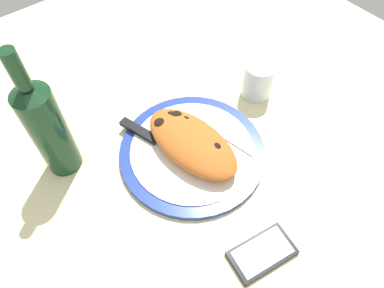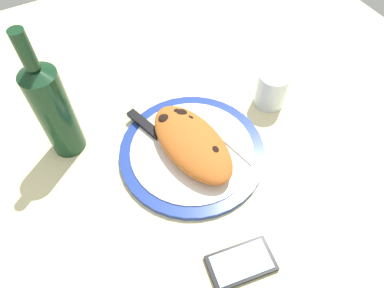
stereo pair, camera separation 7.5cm
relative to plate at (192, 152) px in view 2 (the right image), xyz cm
name	(u,v)px [view 2 (the right image)]	position (x,y,z in cm)	size (l,w,h in cm)	color
ground_plane	(192,157)	(0.00, 0.00, -2.26)	(150.00, 150.00, 3.00)	beige
plate	(192,152)	(0.00, 0.00, 0.00)	(31.77, 31.77, 1.60)	#233D99
calzone	(191,142)	(0.25, 0.21, 3.30)	(24.61, 14.29, 4.89)	#C16023
fork	(218,134)	(0.70, -7.06, 1.04)	(17.52, 5.17, 0.40)	silver
knife	(155,133)	(7.69, 5.31, 1.33)	(24.10, 8.86, 1.20)	silver
smartphone	(241,263)	(-25.47, 3.95, -0.20)	(8.47, 12.87, 1.16)	black
water_glass	(271,91)	(4.35, -23.85, 3.14)	(7.32, 7.32, 9.00)	silver
wine_bottle	(53,109)	(15.28, 22.84, 11.45)	(7.08, 7.08, 30.63)	#14381E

